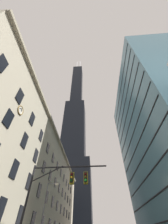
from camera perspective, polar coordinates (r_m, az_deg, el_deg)
The scene contains 5 objects.
station_building at distance 41.83m, azimuth -21.18°, elevation -27.14°, with size 12.82×68.98×23.65m.
dark_skyscraper at distance 123.36m, azimuth -4.39°, elevation -13.04°, with size 28.59×28.59×219.88m.
glass_office_midrise at distance 46.20m, azimuth 30.33°, elevation -7.85°, with size 17.67×38.58×48.69m.
traffic_signal_mast at distance 14.55m, azimuth -10.09°, elevation -28.82°, with size 7.54×0.63×7.17m.
street_lamppost at distance 25.44m, azimuth -16.00°, elevation -34.57°, with size 1.90×0.32×8.48m.
Camera 1 is at (-0.84, -8.70, 1.63)m, focal length 21.62 mm.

